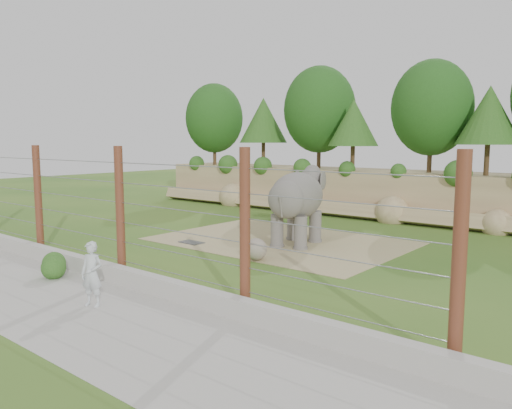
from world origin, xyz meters
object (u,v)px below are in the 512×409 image
Objects in this scene: barrier_fence at (120,212)px; elephant at (297,207)px; zookeeper at (92,274)px; stone_ball at (256,249)px.

elephant is at bearing 79.17° from barrier_fence.
elephant is 2.29× the size of zookeeper.
stone_ball is at bearing 68.87° from zookeeper.
barrier_fence is (-1.41, -7.36, 0.47)m from elephant.
barrier_fence is at bearing -113.28° from elephant.
stone_ball is (0.49, -3.16, -1.12)m from elephant.
stone_ball is 4.88m from barrier_fence.
barrier_fence reaches higher than stone_ball.
barrier_fence is 12.30× the size of zookeeper.
zookeeper is at bearing -90.84° from stone_ball.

